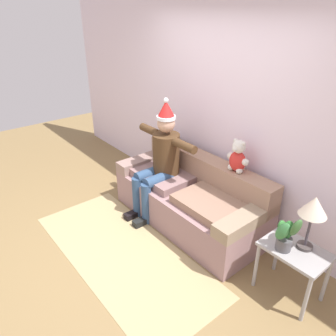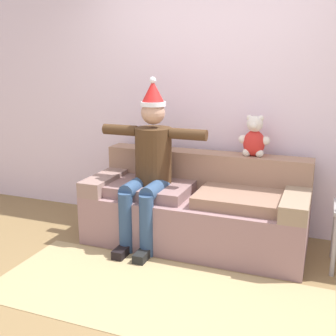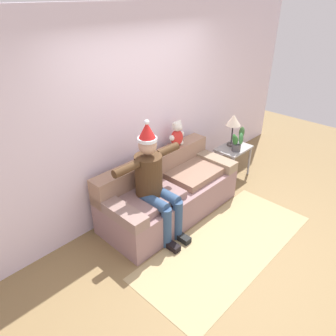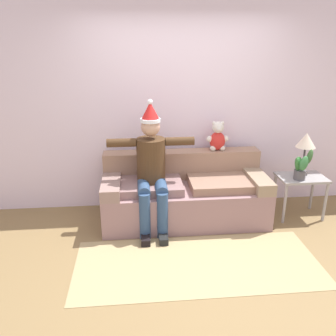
{
  "view_description": "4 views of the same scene",
  "coord_description": "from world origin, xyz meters",
  "px_view_note": "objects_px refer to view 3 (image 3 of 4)",
  "views": [
    {
      "loc": [
        2.52,
        -1.39,
        2.53
      ],
      "look_at": [
        -0.21,
        0.83,
        0.74
      ],
      "focal_mm": 34.91,
      "sensor_mm": 36.0,
      "label": 1
    },
    {
      "loc": [
        1.08,
        -2.51,
        1.67
      ],
      "look_at": [
        -0.23,
        0.88,
        0.73
      ],
      "focal_mm": 44.5,
      "sensor_mm": 36.0,
      "label": 2
    },
    {
      "loc": [
        -2.67,
        -1.51,
        2.79
      ],
      "look_at": [
        -0.18,
        0.87,
        0.86
      ],
      "focal_mm": 33.9,
      "sensor_mm": 36.0,
      "label": 3
    },
    {
      "loc": [
        -0.6,
        -3.03,
        2.16
      ],
      "look_at": [
        -0.22,
        0.85,
        0.75
      ],
      "focal_mm": 38.16,
      "sensor_mm": 36.0,
      "label": 4
    }
  ],
  "objects_px": {
    "couch": "(168,192)",
    "potted_plant": "(237,141)",
    "table_lamp": "(233,122)",
    "teddy_bear": "(177,135)",
    "person_seated": "(154,180)",
    "side_table": "(233,152)"
  },
  "relations": [
    {
      "from": "potted_plant",
      "to": "couch",
      "type": "bearing_deg",
      "value": 172.74
    },
    {
      "from": "table_lamp",
      "to": "potted_plant",
      "type": "bearing_deg",
      "value": -121.39
    },
    {
      "from": "potted_plant",
      "to": "side_table",
      "type": "bearing_deg",
      "value": 53.24
    },
    {
      "from": "couch",
      "to": "person_seated",
      "type": "xyz_separation_m",
      "value": [
        -0.41,
        -0.16,
        0.45
      ]
    },
    {
      "from": "couch",
      "to": "table_lamp",
      "type": "relative_size",
      "value": 3.73
    },
    {
      "from": "side_table",
      "to": "table_lamp",
      "type": "xyz_separation_m",
      "value": [
        0.04,
        0.08,
        0.51
      ]
    },
    {
      "from": "teddy_bear",
      "to": "person_seated",
      "type": "bearing_deg",
      "value": -154.27
    },
    {
      "from": "couch",
      "to": "potted_plant",
      "type": "bearing_deg",
      "value": -7.26
    },
    {
      "from": "table_lamp",
      "to": "side_table",
      "type": "bearing_deg",
      "value": -114.25
    },
    {
      "from": "table_lamp",
      "to": "teddy_bear",
      "type": "bearing_deg",
      "value": 165.97
    },
    {
      "from": "person_seated",
      "to": "side_table",
      "type": "bearing_deg",
      "value": 2.29
    },
    {
      "from": "person_seated",
      "to": "side_table",
      "type": "relative_size",
      "value": 2.63
    },
    {
      "from": "table_lamp",
      "to": "potted_plant",
      "type": "relative_size",
      "value": 1.36
    },
    {
      "from": "side_table",
      "to": "couch",
      "type": "bearing_deg",
      "value": 176.74
    },
    {
      "from": "person_seated",
      "to": "side_table",
      "type": "distance_m",
      "value": 1.92
    },
    {
      "from": "teddy_bear",
      "to": "side_table",
      "type": "xyz_separation_m",
      "value": [
        1.02,
        -0.34,
        -0.53
      ]
    },
    {
      "from": "side_table",
      "to": "person_seated",
      "type": "bearing_deg",
      "value": -177.71
    },
    {
      "from": "person_seated",
      "to": "potted_plant",
      "type": "height_order",
      "value": "person_seated"
    },
    {
      "from": "couch",
      "to": "potted_plant",
      "type": "distance_m",
      "value": 1.47
    },
    {
      "from": "side_table",
      "to": "table_lamp",
      "type": "distance_m",
      "value": 0.52
    },
    {
      "from": "teddy_bear",
      "to": "side_table",
      "type": "bearing_deg",
      "value": -18.72
    },
    {
      "from": "couch",
      "to": "side_table",
      "type": "relative_size",
      "value": 3.45
    }
  ]
}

